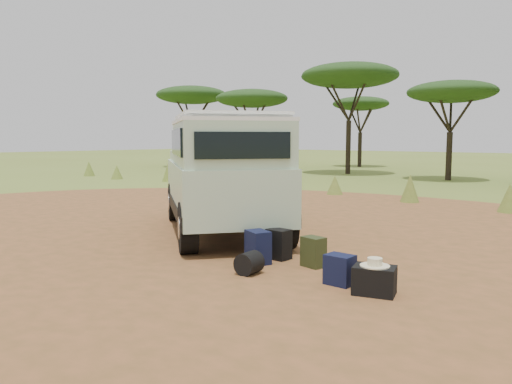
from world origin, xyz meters
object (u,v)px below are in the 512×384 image
Objects in this scene: backpack_navy at (258,247)px; hard_case at (374,281)px; duffel_navy at (340,270)px; walking_staff at (191,202)px; backpack_olive at (313,252)px; backpack_black at (279,244)px; safari_vehicle at (223,178)px.

hard_case is at bearing 16.01° from backpack_navy.
walking_staff is at bearing 164.28° from duffel_navy.
backpack_olive is (3.64, -0.75, -0.44)m from walking_staff.
backpack_black is 0.95× the size of backpack_navy.
safari_vehicle is 4.31m from duffel_navy.
walking_staff is 2.71× the size of hard_case.
backpack_black is 0.96× the size of hard_case.
backpack_navy is at bearing 3.48° from safari_vehicle.
safari_vehicle is at bearing 171.12° from backpack_olive.
backpack_navy reaches higher than backpack_olive.
safari_vehicle is 10.82× the size of backpack_olive.
backpack_navy is (2.82, -1.15, -0.41)m from walking_staff.
backpack_olive is (0.73, -0.06, -0.01)m from backpack_black.
hard_case is at bearing 15.66° from safari_vehicle.
walking_staff reaches higher than hard_case.
walking_staff reaches higher than backpack_olive.
safari_vehicle reaches higher than duffel_navy.
backpack_black is at bearing 12.98° from safari_vehicle.
backpack_navy is 1.12× the size of backpack_olive.
walking_staff is 3.74m from backpack_olive.
backpack_black is (2.30, -1.05, -0.95)m from safari_vehicle.
duffel_navy is at bearing -71.05° from walking_staff.
backpack_navy reaches higher than backpack_black.
walking_staff reaches higher than backpack_black.
walking_staff is 2.98× the size of backpack_olive.
walking_staff is at bearing 179.45° from backpack_olive.
backpack_black is 2.24m from hard_case.
backpack_black reaches higher than backpack_olive.
backpack_black is at bearing -67.90° from walking_staff.
safari_vehicle is 12.29× the size of duffel_navy.
safari_vehicle is 4.86m from hard_case.
duffel_navy reaches higher than hard_case.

